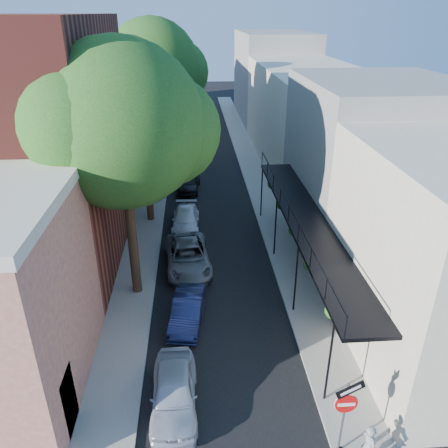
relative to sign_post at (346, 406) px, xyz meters
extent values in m
cube|color=black|center=(-3.16, 29.03, -2.03)|extent=(6.00, 64.00, 0.01)
cube|color=gray|center=(-7.16, 29.03, -1.98)|extent=(2.00, 64.00, 0.12)
cube|color=gray|center=(0.84, 29.03, -1.98)|extent=(2.00, 64.00, 0.12)
cube|color=beige|center=(-8.21, 1.53, -0.84)|extent=(0.10, 1.20, 2.20)
cube|color=maroon|center=(-13.16, 13.03, 3.96)|extent=(10.00, 12.00, 12.00)
cube|color=gray|center=(-8.18, 13.03, 5.96)|extent=(0.06, 7.00, 4.00)
cube|color=gray|center=(-12.16, 25.03, 2.46)|extent=(8.00, 12.00, 9.00)
cube|color=beige|center=(-12.16, 39.03, 2.96)|extent=(8.00, 16.00, 10.00)
cube|color=tan|center=(-12.16, 53.03, 1.96)|extent=(8.00, 12.00, 8.00)
cube|color=gray|center=(5.84, 14.03, 2.46)|extent=(8.00, 10.00, 9.00)
cube|color=beige|center=(5.84, 29.03, 1.96)|extent=(8.00, 20.00, 8.00)
cube|color=gray|center=(5.84, 47.03, 2.96)|extent=(8.00, 16.00, 10.00)
cube|color=black|center=(1.04, 9.03, 1.46)|extent=(2.00, 16.00, 0.15)
cube|color=black|center=(0.09, 9.03, 2.34)|extent=(0.05, 16.00, 0.05)
cylinder|color=black|center=(0.14, 2.03, -0.23)|extent=(0.08, 0.08, 3.40)
cylinder|color=black|center=(0.14, 17.03, -0.23)|extent=(0.08, 0.08, 3.40)
sphere|color=#1E4814|center=(0.44, 3.03, 1.01)|extent=(0.60, 0.60, 0.60)
sphere|color=#1E4814|center=(0.44, 9.03, 1.01)|extent=(0.60, 0.60, 0.60)
sphere|color=#1E4814|center=(0.44, 15.03, 1.01)|extent=(0.60, 0.60, 0.60)
cylinder|color=#595B60|center=(-0.01, 0.03, -0.59)|extent=(0.07, 0.07, 2.90)
cylinder|color=red|center=(-0.01, -0.01, 0.11)|extent=(0.66, 0.04, 0.66)
cube|color=white|center=(-0.01, -0.04, 0.11)|extent=(0.50, 0.02, 0.10)
cylinder|color=white|center=(-0.01, 0.01, 0.11)|extent=(0.70, 0.02, 0.70)
cube|color=black|center=(0.04, -0.02, 0.66)|extent=(0.89, 0.15, 0.58)
cube|color=white|center=(0.04, -0.05, 0.66)|extent=(0.60, 0.10, 0.31)
cylinder|color=#352015|center=(-6.96, 9.03, 1.46)|extent=(0.44, 0.44, 7.00)
sphere|color=#1E4814|center=(-6.96, 9.03, 5.98)|extent=(6.80, 6.80, 6.80)
sphere|color=#1E4814|center=(-5.26, 10.05, 5.48)|extent=(4.76, 4.76, 4.76)
cylinder|color=#352015|center=(-6.96, 17.03, 1.11)|extent=(0.44, 0.44, 6.30)
sphere|color=#1E4814|center=(-6.96, 17.03, 5.16)|extent=(6.00, 6.00, 6.00)
sphere|color=#1E4814|center=(-5.46, 17.93, 4.66)|extent=(4.20, 4.20, 4.20)
cylinder|color=#352015|center=(-6.96, 26.03, 1.64)|extent=(0.44, 0.44, 7.35)
sphere|color=#1E4814|center=(-6.96, 26.03, 6.36)|extent=(7.00, 7.00, 7.00)
sphere|color=#1E4814|center=(-5.21, 27.08, 5.86)|extent=(4.90, 4.90, 4.90)
imported|color=#ADB3C0|center=(-4.98, 2.18, -1.39)|extent=(1.58, 3.83, 1.30)
imported|color=#151B42|center=(-4.56, 6.68, -1.46)|extent=(1.67, 3.63, 1.15)
imported|color=slate|center=(-4.56, 11.13, -1.37)|extent=(2.62, 4.97, 1.33)
imported|color=white|center=(-4.71, 15.80, -1.46)|extent=(1.73, 4.00, 1.15)
imported|color=black|center=(-4.56, 22.13, -1.38)|extent=(1.89, 3.98, 1.31)
imported|color=slate|center=(-5.33, 26.48, -1.37)|extent=(1.60, 4.09, 1.33)
imported|color=gray|center=(-5.45, 31.47, -1.40)|extent=(2.39, 4.68, 1.27)
imported|color=gray|center=(0.64, -0.47, -1.12)|extent=(0.50, 0.65, 1.59)
camera|label=1|loc=(-4.06, -8.56, 10.04)|focal=35.00mm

